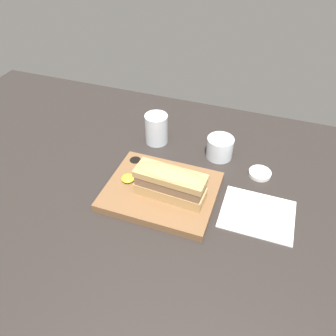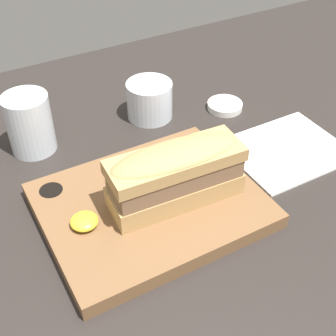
{
  "view_description": "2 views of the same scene",
  "coord_description": "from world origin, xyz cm",
  "px_view_note": "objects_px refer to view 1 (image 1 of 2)",
  "views": [
    {
      "loc": [
        20.24,
        -62.42,
        68.65
      ],
      "look_at": [
        -1.94,
        0.15,
        10.45
      ],
      "focal_mm": 35.0,
      "sensor_mm": 36.0,
      "label": 1
    },
    {
      "loc": [
        -24.68,
        -45.39,
        50.59
      ],
      "look_at": [
        -0.5,
        -2.33,
        9.33
      ],
      "focal_mm": 50.0,
      "sensor_mm": 36.0,
      "label": 2
    }
  ],
  "objects_px": {
    "wine_glass": "(220,148)",
    "condiment_dish": "(260,173)",
    "serving_board": "(161,191)",
    "water_glass": "(156,130)",
    "sandwich": "(169,181)",
    "napkin": "(257,214)"
  },
  "relations": [
    {
      "from": "wine_glass",
      "to": "condiment_dish",
      "type": "relative_size",
      "value": 1.26
    },
    {
      "from": "sandwich",
      "to": "wine_glass",
      "type": "distance_m",
      "value": 0.26
    },
    {
      "from": "serving_board",
      "to": "sandwich",
      "type": "relative_size",
      "value": 1.58
    },
    {
      "from": "serving_board",
      "to": "sandwich",
      "type": "xyz_separation_m",
      "value": [
        0.03,
        -0.02,
        0.06
      ]
    },
    {
      "from": "sandwich",
      "to": "napkin",
      "type": "distance_m",
      "value": 0.25
    },
    {
      "from": "water_glass",
      "to": "condiment_dish",
      "type": "distance_m",
      "value": 0.36
    },
    {
      "from": "wine_glass",
      "to": "condiment_dish",
      "type": "height_order",
      "value": "wine_glass"
    },
    {
      "from": "sandwich",
      "to": "water_glass",
      "type": "distance_m",
      "value": 0.28
    },
    {
      "from": "sandwich",
      "to": "condiment_dish",
      "type": "xyz_separation_m",
      "value": [
        0.22,
        0.19,
        -0.07
      ]
    },
    {
      "from": "serving_board",
      "to": "wine_glass",
      "type": "bearing_deg",
      "value": 62.38
    },
    {
      "from": "water_glass",
      "to": "condiment_dish",
      "type": "height_order",
      "value": "water_glass"
    },
    {
      "from": "wine_glass",
      "to": "sandwich",
      "type": "bearing_deg",
      "value": -109.86
    },
    {
      "from": "serving_board",
      "to": "water_glass",
      "type": "bearing_deg",
      "value": 113.79
    },
    {
      "from": "water_glass",
      "to": "sandwich",
      "type": "bearing_deg",
      "value": -61.93
    },
    {
      "from": "wine_glass",
      "to": "condiment_dish",
      "type": "xyz_separation_m",
      "value": [
        0.14,
        -0.05,
        -0.03
      ]
    },
    {
      "from": "water_glass",
      "to": "wine_glass",
      "type": "xyz_separation_m",
      "value": [
        0.22,
        -0.01,
        -0.01
      ]
    },
    {
      "from": "condiment_dish",
      "to": "serving_board",
      "type": "bearing_deg",
      "value": -145.38
    },
    {
      "from": "serving_board",
      "to": "water_glass",
      "type": "relative_size",
      "value": 3.01
    },
    {
      "from": "serving_board",
      "to": "water_glass",
      "type": "height_order",
      "value": "water_glass"
    },
    {
      "from": "serving_board",
      "to": "water_glass",
      "type": "xyz_separation_m",
      "value": [
        -0.1,
        0.23,
        0.03
      ]
    },
    {
      "from": "serving_board",
      "to": "sandwich",
      "type": "height_order",
      "value": "sandwich"
    },
    {
      "from": "wine_glass",
      "to": "serving_board",
      "type": "bearing_deg",
      "value": -117.62
    }
  ]
}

